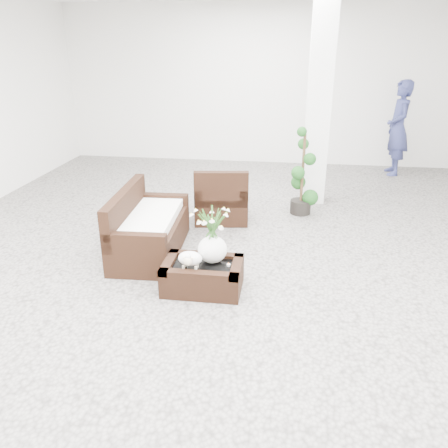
# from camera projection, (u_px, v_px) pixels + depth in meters

# --- Properties ---
(ground) EXTENTS (11.00, 11.00, 0.00)m
(ground) POSITION_uv_depth(u_px,v_px,m) (225.00, 265.00, 5.88)
(ground) COLOR gray
(ground) RESTS_ON ground
(column) EXTENTS (0.40, 0.40, 3.50)m
(column) POSITION_uv_depth(u_px,v_px,m) (319.00, 102.00, 7.64)
(column) COLOR white
(column) RESTS_ON ground
(coffee_table) EXTENTS (0.90, 0.60, 0.31)m
(coffee_table) POSITION_uv_depth(u_px,v_px,m) (203.00, 277.00, 5.27)
(coffee_table) COLOR black
(coffee_table) RESTS_ON ground
(sheep_figurine) EXTENTS (0.28, 0.23, 0.21)m
(sheep_figurine) POSITION_uv_depth(u_px,v_px,m) (190.00, 260.00, 5.10)
(sheep_figurine) COLOR white
(sheep_figurine) RESTS_ON coffee_table
(planter_narcissus) EXTENTS (0.44, 0.44, 0.80)m
(planter_narcissus) POSITION_uv_depth(u_px,v_px,m) (212.00, 230.00, 5.14)
(planter_narcissus) COLOR white
(planter_narcissus) RESTS_ON coffee_table
(tealight) EXTENTS (0.04, 0.04, 0.03)m
(tealight) POSITION_uv_depth(u_px,v_px,m) (229.00, 265.00, 5.19)
(tealight) COLOR white
(tealight) RESTS_ON coffee_table
(armchair) EXTENTS (0.93, 0.90, 0.88)m
(armchair) POSITION_uv_depth(u_px,v_px,m) (221.00, 193.00, 7.26)
(armchair) COLOR black
(armchair) RESTS_ON ground
(loveseat) EXTENTS (0.86, 1.67, 0.87)m
(loveseat) POSITION_uv_depth(u_px,v_px,m) (150.00, 222.00, 6.11)
(loveseat) COLOR black
(loveseat) RESTS_ON ground
(topiary) EXTENTS (0.38, 0.38, 1.42)m
(topiary) POSITION_uv_depth(u_px,v_px,m) (303.00, 172.00, 7.40)
(topiary) COLOR #164315
(topiary) RESTS_ON ground
(shopper) EXTENTS (0.51, 0.74, 1.98)m
(shopper) POSITION_uv_depth(u_px,v_px,m) (398.00, 128.00, 9.56)
(shopper) COLOR navy
(shopper) RESTS_ON ground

